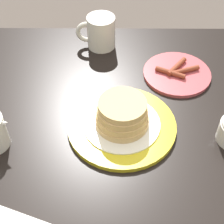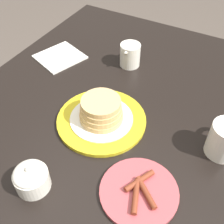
{
  "view_description": "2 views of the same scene",
  "coord_description": "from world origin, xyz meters",
  "px_view_note": "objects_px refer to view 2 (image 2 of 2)",
  "views": [
    {
      "loc": [
        0.02,
        0.54,
        1.39
      ],
      "look_at": [
        0.02,
        -0.04,
        0.79
      ],
      "focal_mm": 55.0,
      "sensor_mm": 36.0,
      "label": 1
    },
    {
      "loc": [
        -0.49,
        -0.32,
        1.37
      ],
      "look_at": [
        0.02,
        -0.04,
        0.79
      ],
      "focal_mm": 45.0,
      "sensor_mm": 36.0,
      "label": 2
    }
  ],
  "objects_px": {
    "creamer_pitcher": "(130,55)",
    "pancake_plate": "(101,115)",
    "sugar_bowl": "(31,178)",
    "napkin": "(60,57)",
    "side_plate_bacon": "(139,192)"
  },
  "relations": [
    {
      "from": "pancake_plate",
      "to": "creamer_pitcher",
      "type": "height_order",
      "value": "creamer_pitcher"
    },
    {
      "from": "creamer_pitcher",
      "to": "napkin",
      "type": "xyz_separation_m",
      "value": [
        -0.09,
        0.25,
        -0.04
      ]
    },
    {
      "from": "side_plate_bacon",
      "to": "sugar_bowl",
      "type": "height_order",
      "value": "sugar_bowl"
    },
    {
      "from": "pancake_plate",
      "to": "napkin",
      "type": "bearing_deg",
      "value": 55.63
    },
    {
      "from": "side_plate_bacon",
      "to": "sugar_bowl",
      "type": "xyz_separation_m",
      "value": [
        -0.11,
        0.23,
        0.03
      ]
    },
    {
      "from": "sugar_bowl",
      "to": "napkin",
      "type": "bearing_deg",
      "value": 29.71
    },
    {
      "from": "creamer_pitcher",
      "to": "napkin",
      "type": "relative_size",
      "value": 0.56
    },
    {
      "from": "creamer_pitcher",
      "to": "sugar_bowl",
      "type": "distance_m",
      "value": 0.56
    },
    {
      "from": "sugar_bowl",
      "to": "napkin",
      "type": "height_order",
      "value": "sugar_bowl"
    },
    {
      "from": "creamer_pitcher",
      "to": "napkin",
      "type": "height_order",
      "value": "creamer_pitcher"
    },
    {
      "from": "side_plate_bacon",
      "to": "napkin",
      "type": "bearing_deg",
      "value": 53.82
    },
    {
      "from": "pancake_plate",
      "to": "napkin",
      "type": "height_order",
      "value": "pancake_plate"
    },
    {
      "from": "side_plate_bacon",
      "to": "sugar_bowl",
      "type": "bearing_deg",
      "value": 114.41
    },
    {
      "from": "pancake_plate",
      "to": "side_plate_bacon",
      "type": "bearing_deg",
      "value": -128.85
    },
    {
      "from": "creamer_pitcher",
      "to": "pancake_plate",
      "type": "bearing_deg",
      "value": -169.72
    }
  ]
}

